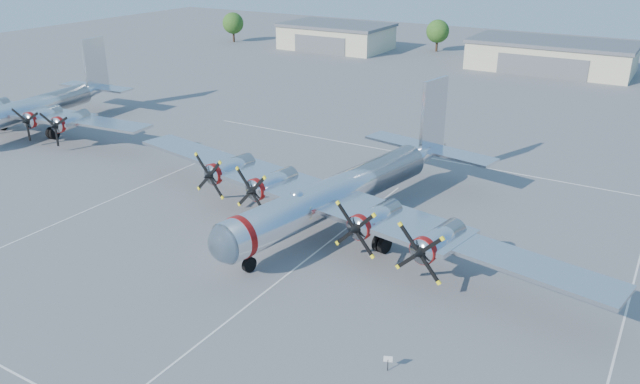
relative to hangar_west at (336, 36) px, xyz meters
The scene contains 9 objects.
ground 93.54m from the hangar_west, 61.23° to the right, with size 260.00×260.00×0.00m, color #5D5D60.
parking_lines 95.08m from the hangar_west, 61.74° to the right, with size 60.00×50.08×0.01m.
hangar_west is the anchor object (origin of this frame).
hangar_center 45.00m from the hangar_west, ahead, with size 28.60×14.60×5.40m.
tree_far_west 25.36m from the hangar_west, behind, with size 4.80×4.80×6.64m.
tree_west 21.61m from the hangar_west, 21.89° to the left, with size 4.80×4.80×6.64m.
main_bomber_b29 88.78m from the hangar_west, 60.04° to the right, with size 47.00×32.15×10.40m, color silver, non-canonical shape.
bomber_west 72.88m from the hangar_west, 91.88° to the right, with size 38.17×27.03×10.08m, color silver, non-canonical shape.
info_placard 108.40m from the hangar_west, 58.90° to the right, with size 0.50×0.23×0.99m.
Camera 1 is at (22.59, -37.79, 23.16)m, focal length 35.00 mm.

